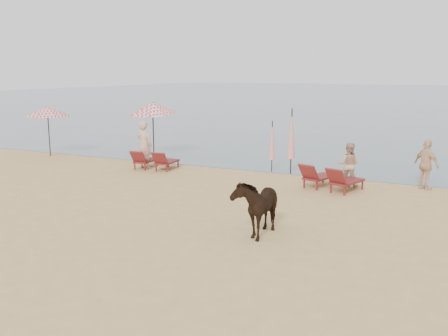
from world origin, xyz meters
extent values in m
plane|color=tan|center=(0.00, 0.00, 0.00)|extent=(120.00, 120.00, 0.00)
cube|color=#51606B|center=(0.00, 80.00, 0.00)|extent=(160.00, 140.00, 0.06)
cube|color=maroon|center=(-5.36, 8.78, 0.31)|extent=(0.69, 1.29, 0.07)
cube|color=maroon|center=(-5.30, 8.12, 0.56)|extent=(0.61, 0.46, 0.54)
cube|color=maroon|center=(-4.39, 8.87, 0.31)|extent=(0.69, 1.29, 0.07)
cube|color=maroon|center=(-4.33, 8.21, 0.56)|extent=(0.61, 0.46, 0.54)
cube|color=maroon|center=(2.10, 8.48, 0.34)|extent=(1.02, 1.48, 0.08)
cube|color=maroon|center=(1.88, 7.80, 0.61)|extent=(0.73, 0.62, 0.59)
cube|color=maroon|center=(3.11, 8.15, 0.34)|extent=(1.02, 1.48, 0.08)
cube|color=maroon|center=(2.88, 7.46, 0.61)|extent=(0.73, 0.62, 0.59)
cylinder|color=black|center=(-11.26, 9.41, 1.08)|extent=(0.05, 0.05, 2.17)
cone|color=red|center=(-11.26, 9.41, 2.12)|extent=(2.07, 2.07, 0.44)
sphere|color=black|center=(-11.26, 9.41, 2.31)|extent=(0.08, 0.08, 0.08)
cylinder|color=black|center=(-6.39, 10.97, 1.19)|extent=(0.06, 0.06, 2.39)
cone|color=red|center=(-6.39, 10.97, 2.33)|extent=(2.11, 2.15, 0.72)
sphere|color=black|center=(-6.39, 10.97, 2.56)|extent=(0.09, 0.09, 0.09)
cylinder|color=black|center=(-0.31, 10.21, 1.03)|extent=(0.04, 0.04, 2.06)
cone|color=red|center=(-0.31, 10.21, 1.28)|extent=(0.25, 0.25, 1.54)
cylinder|color=black|center=(0.53, 10.06, 1.29)|extent=(0.06, 0.06, 2.59)
cone|color=red|center=(0.53, 10.06, 1.61)|extent=(0.32, 0.32, 1.94)
imported|color=black|center=(1.98, 2.69, 0.73)|extent=(0.84, 1.75, 1.46)
imported|color=tan|center=(-5.39, 8.73, 0.99)|extent=(0.78, 0.56, 1.98)
imported|color=tan|center=(2.98, 8.94, 0.77)|extent=(0.78, 0.62, 1.55)
imported|color=#DCAF89|center=(5.48, 9.56, 0.86)|extent=(1.05, 0.97, 1.73)
camera|label=1|loc=(6.28, -8.46, 3.99)|focal=40.00mm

